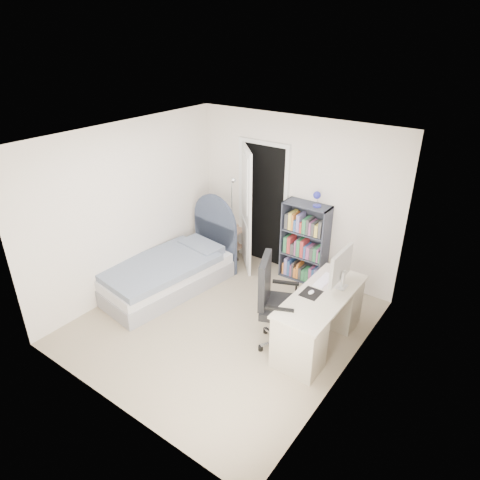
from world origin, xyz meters
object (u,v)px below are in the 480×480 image
Objects in this scene: bed at (172,270)px; office_chair at (276,299)px; bookcase at (304,245)px; floor_lamp at (233,229)px; desk at (320,317)px; nightstand at (231,235)px.

bed is 1.76× the size of office_chair.
office_chair is (0.47, -1.60, 0.08)m from bookcase.
floor_lamp is at bearing 76.18° from bed.
bed is 1.44× the size of desk.
nightstand is at bearing 85.14° from bed.
floor_lamp is 1.02× the size of desk.
bed is at bearing -137.17° from bookcase.
desk reaches higher than office_chair.
bed is 2.02m from office_chair.
bed is 2.08m from bookcase.
bookcase is (1.22, 0.22, -0.03)m from floor_lamp.
bed is 2.43m from desk.
nightstand is 1.41m from bookcase.
desk is (0.91, -1.27, -0.19)m from bookcase.
bookcase is 1.57m from desk.
desk is at bearing -26.12° from floor_lamp.
desk is at bearing 3.05° from bed.
nightstand is 2.61m from desk.
bed is 1.42× the size of bookcase.
nightstand is 0.41× the size of desk.
bookcase is (1.39, 0.05, 0.19)m from nightstand.
office_chair is at bearing -6.00° from bed.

